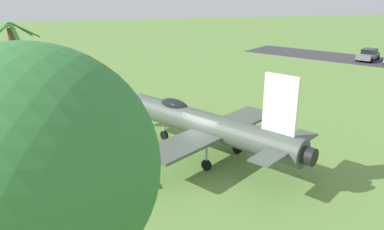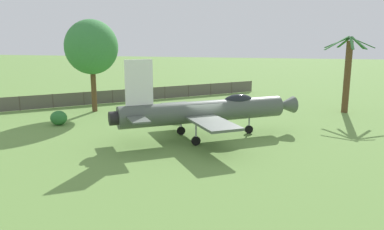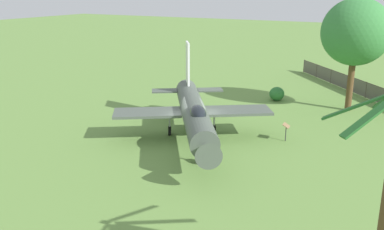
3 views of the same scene
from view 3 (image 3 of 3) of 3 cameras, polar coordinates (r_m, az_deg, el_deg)
The scene contains 5 objects.
ground_plane at distance 26.87m, azimuth 0.22°, elevation -3.44°, with size 200.00×200.00×0.00m, color #668E42.
display_jet at distance 25.95m, azimuth 0.29°, elevation 0.40°, with size 12.53×9.82×5.58m.
shade_tree at distance 34.61m, azimuth 20.92°, elevation 10.21°, with size 4.79×5.10×8.54m.
shrub_near_fence at distance 36.96m, azimuth 11.20°, elevation 2.78°, with size 1.33×1.25×1.16m.
info_plaque at distance 27.19m, azimuth 12.39°, elevation -1.69°, with size 0.63×0.44×1.14m.
Camera 3 is at (22.21, 12.00, 9.20)m, focal length 40.17 mm.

